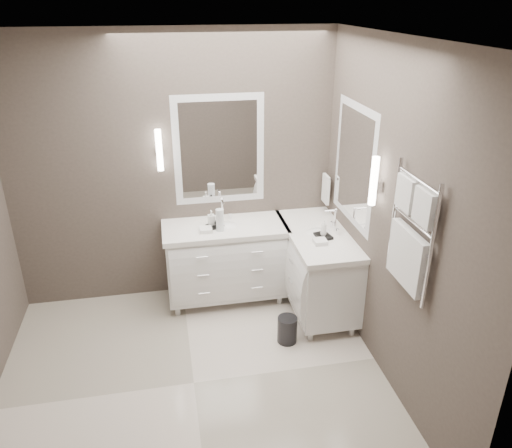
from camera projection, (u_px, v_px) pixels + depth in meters
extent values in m
cube|color=beige|center=(194.00, 383.00, 4.16)|extent=(3.20, 3.00, 0.01)
cube|color=white|center=(171.00, 38.00, 3.03)|extent=(3.20, 3.00, 0.01)
cube|color=#4B423C|center=(174.00, 172.00, 4.93)|extent=(3.20, 0.01, 2.70)
cube|color=#4B423C|center=(205.00, 383.00, 2.25)|extent=(3.20, 0.01, 2.70)
cube|color=#4B423C|center=(392.00, 220.00, 3.87)|extent=(0.01, 3.00, 2.70)
cube|color=white|center=(226.00, 261.00, 5.14)|extent=(1.20, 0.55, 0.70)
cube|color=white|center=(225.00, 228.00, 4.98)|extent=(1.24, 0.59, 0.05)
ellipsoid|color=white|center=(225.00, 229.00, 4.99)|extent=(0.36, 0.28, 0.12)
cylinder|color=white|center=(222.00, 209.00, 5.07)|extent=(0.02, 0.02, 0.22)
cube|color=white|center=(316.00, 268.00, 5.00)|extent=(0.55, 1.20, 0.70)
cube|color=white|center=(318.00, 234.00, 4.85)|extent=(0.59, 1.24, 0.05)
ellipsoid|color=white|center=(318.00, 236.00, 4.85)|extent=(0.36, 0.28, 0.12)
cylinder|color=white|center=(335.00, 220.00, 4.82)|extent=(0.02, 0.02, 0.22)
cube|color=white|center=(219.00, 150.00, 4.91)|extent=(0.90, 0.02, 1.10)
cube|color=white|center=(219.00, 150.00, 4.91)|extent=(0.77, 0.02, 0.96)
cube|color=white|center=(354.00, 165.00, 4.50)|extent=(0.02, 0.90, 1.10)
cube|color=white|center=(354.00, 165.00, 4.50)|extent=(0.02, 0.90, 0.96)
cube|color=white|center=(160.00, 155.00, 4.76)|extent=(0.05, 0.05, 0.10)
cylinder|color=white|center=(159.00, 150.00, 4.74)|extent=(0.06, 0.06, 0.40)
cube|color=white|center=(373.00, 187.00, 3.97)|extent=(0.05, 0.05, 0.10)
cylinder|color=white|center=(374.00, 181.00, 3.95)|extent=(0.06, 0.06, 0.40)
cylinder|color=white|center=(328.00, 176.00, 5.12)|extent=(0.02, 0.22, 0.02)
cube|color=white|center=(326.00, 189.00, 5.17)|extent=(0.03, 0.17, 0.30)
cylinder|color=white|center=(432.00, 249.00, 3.22)|extent=(0.03, 0.03, 0.90)
cylinder|color=white|center=(394.00, 215.00, 3.71)|extent=(0.03, 0.03, 0.90)
cube|color=white|center=(425.00, 208.00, 3.25)|extent=(0.06, 0.22, 0.24)
cube|color=white|center=(407.00, 194.00, 3.49)|extent=(0.06, 0.22, 0.24)
cube|color=white|center=(407.00, 258.00, 3.55)|extent=(0.06, 0.46, 0.42)
cylinder|color=black|center=(287.00, 330.00, 4.61)|extent=(0.24, 0.24, 0.26)
cube|color=black|center=(215.00, 226.00, 4.94)|extent=(0.18, 0.16, 0.02)
cube|color=black|center=(323.00, 236.00, 4.73)|extent=(0.16, 0.19, 0.03)
cylinder|color=silver|center=(220.00, 220.00, 4.82)|extent=(0.10, 0.10, 0.22)
imported|color=white|center=(211.00, 217.00, 4.91)|extent=(0.07, 0.07, 0.15)
imported|color=black|center=(218.00, 222.00, 4.89)|extent=(0.09, 0.09, 0.09)
imported|color=white|center=(324.00, 227.00, 4.69)|extent=(0.08, 0.08, 0.15)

